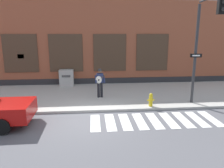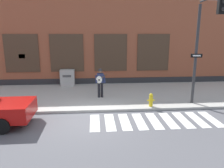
% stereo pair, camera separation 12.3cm
% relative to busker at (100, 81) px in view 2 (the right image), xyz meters
% --- Properties ---
extents(ground_plane, '(160.00, 160.00, 0.00)m').
position_rel_busker_xyz_m(ground_plane, '(-0.70, -3.07, -1.11)').
color(ground_plane, '#56565B').
extents(sidewalk, '(28.00, 5.85, 0.13)m').
position_rel_busker_xyz_m(sidewalk, '(-0.70, 0.73, -1.05)').
color(sidewalk, '#ADAAA3').
rests_on(sidewalk, ground).
extents(building_backdrop, '(28.00, 4.06, 6.21)m').
position_rel_busker_xyz_m(building_backdrop, '(-0.70, 5.65, 1.99)').
color(building_backdrop, brown).
rests_on(building_backdrop, ground).
extents(crosswalk, '(5.78, 1.90, 0.01)m').
position_rel_busker_xyz_m(crosswalk, '(2.34, -3.49, -1.10)').
color(crosswalk, silver).
rests_on(crosswalk, ground).
extents(busker, '(0.71, 0.53, 1.72)m').
position_rel_busker_xyz_m(busker, '(0.00, 0.00, 0.00)').
color(busker, black).
rests_on(busker, sidewalk).
extents(traffic_light, '(0.77, 2.86, 5.36)m').
position_rel_busker_xyz_m(traffic_light, '(4.88, -2.45, 2.70)').
color(traffic_light, '#2D2D30').
rests_on(traffic_light, sidewalk).
extents(utility_box, '(1.00, 0.64, 1.17)m').
position_rel_busker_xyz_m(utility_box, '(-2.29, 3.21, -0.40)').
color(utility_box, '#ADADA8').
rests_on(utility_box, sidewalk).
extents(fire_hydrant, '(0.38, 0.20, 0.70)m').
position_rel_busker_xyz_m(fire_hydrant, '(2.59, -1.84, -0.64)').
color(fire_hydrant, gold).
rests_on(fire_hydrant, sidewalk).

